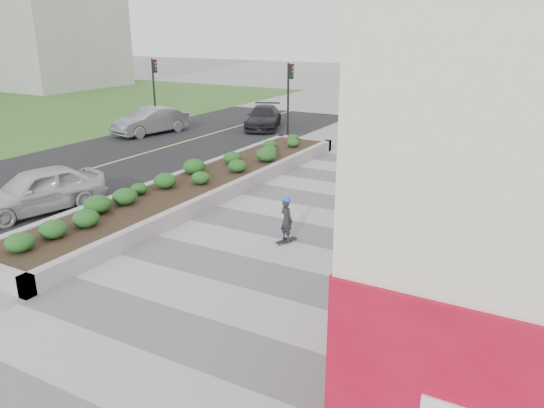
{
  "coord_description": "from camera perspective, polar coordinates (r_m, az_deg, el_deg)",
  "views": [
    {
      "loc": [
        6.34,
        -8.81,
        6.08
      ],
      "look_at": [
        -0.87,
        4.13,
        1.1
      ],
      "focal_mm": 35.0,
      "sensor_mm": 36.0,
      "label": 1
    }
  ],
  "objects": [
    {
      "name": "car_white",
      "position": [
        19.77,
        -23.89,
        1.37
      ],
      "size": [
        2.89,
        4.81,
        1.53
      ],
      "primitive_type": "imported",
      "rotation": [
        0.0,
        0.0,
        -0.25
      ],
      "color": "silver",
      "rests_on": "ground"
    },
    {
      "name": "traffic_signal_near",
      "position": [
        29.79,
        1.88,
        12.17
      ],
      "size": [
        0.33,
        0.28,
        4.2
      ],
      "color": "black",
      "rests_on": "ground"
    },
    {
      "name": "traffic_signal_far",
      "position": [
        34.58,
        -12.54,
        12.64
      ],
      "size": [
        0.33,
        0.28,
        4.2
      ],
      "color": "black",
      "rests_on": "ground"
    },
    {
      "name": "street",
      "position": [
        24.97,
        -19.52,
        3.41
      ],
      "size": [
        10.0,
        40.0,
        0.0
      ],
      "primitive_type": "cube",
      "color": "black",
      "rests_on": "ground"
    },
    {
      "name": "manhole_cover",
      "position": [
        14.51,
        2.56,
        -6.2
      ],
      "size": [
        0.44,
        0.44,
        0.01
      ],
      "primitive_type": "cylinder",
      "color": "#595654",
      "rests_on": "ground"
    },
    {
      "name": "walkway",
      "position": [
        14.71,
        0.81,
        -5.8
      ],
      "size": [
        8.0,
        36.0,
        0.01
      ],
      "primitive_type": "cube",
      "color": "#A8A8AD",
      "rests_on": "ground"
    },
    {
      "name": "planter",
      "position": [
        20.55,
        -7.42,
        2.43
      ],
      "size": [
        3.0,
        18.0,
        0.9
      ],
      "color": "#9E9EA0",
      "rests_on": "ground"
    },
    {
      "name": "skateboarder",
      "position": [
        15.47,
        1.58,
        -1.69
      ],
      "size": [
        0.55,
        0.74,
        1.42
      ],
      "rotation": [
        0.0,
        0.0,
        -0.36
      ],
      "color": "beige",
      "rests_on": "ground"
    },
    {
      "name": "car_silver",
      "position": [
        32.46,
        -12.92,
        8.7
      ],
      "size": [
        2.57,
        4.9,
        1.54
      ],
      "primitive_type": "imported",
      "rotation": [
        0.0,
        0.0,
        -0.21
      ],
      "color": "gray",
      "rests_on": "ground"
    },
    {
      "name": "ground",
      "position": [
        12.44,
        -5.89,
        -10.78
      ],
      "size": [
        160.0,
        160.0,
        0.0
      ],
      "primitive_type": "plane",
      "color": "gray",
      "rests_on": "ground"
    },
    {
      "name": "car_dark",
      "position": [
        33.5,
        -0.93,
        9.31
      ],
      "size": [
        3.6,
        5.09,
        1.37
      ],
      "primitive_type": "imported",
      "rotation": [
        0.0,
        0.0,
        0.4
      ],
      "color": "black",
      "rests_on": "ground"
    }
  ]
}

